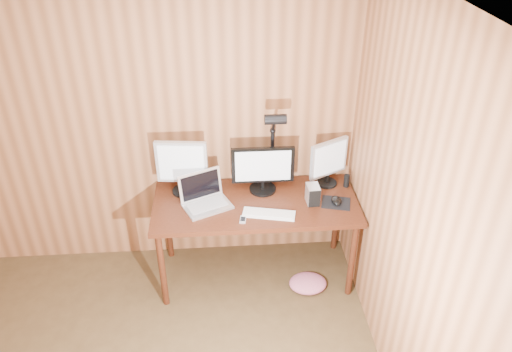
{
  "coord_description": "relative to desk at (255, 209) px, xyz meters",
  "views": [
    {
      "loc": [
        0.69,
        -1.56,
        3.0
      ],
      "look_at": [
        0.93,
        1.58,
        1.02
      ],
      "focal_mm": 35.0,
      "sensor_mm": 36.0,
      "label": 1
    }
  ],
  "objects": [
    {
      "name": "room_shell",
      "position": [
        -0.93,
        -1.7,
        0.62
      ],
      "size": [
        4.0,
        4.0,
        4.0
      ],
      "color": "#49341C",
      "rests_on": "ground"
    },
    {
      "name": "desk",
      "position": [
        0.0,
        0.0,
        0.0
      ],
      "size": [
        1.6,
        0.7,
        0.75
      ],
      "color": "#3F1A0D",
      "rests_on": "floor"
    },
    {
      "name": "monitor_center",
      "position": [
        0.07,
        0.09,
        0.32
      ],
      "size": [
        0.5,
        0.22,
        0.39
      ],
      "rotation": [
        0.0,
        0.0,
        -0.0
      ],
      "color": "black",
      "rests_on": "desk"
    },
    {
      "name": "monitor_left",
      "position": [
        -0.56,
        0.11,
        0.37
      ],
      "size": [
        0.4,
        0.19,
        0.45
      ],
      "rotation": [
        0.0,
        0.0,
        -0.11
      ],
      "color": "black",
      "rests_on": "desk"
    },
    {
      "name": "monitor_right",
      "position": [
        0.61,
        0.14,
        0.33
      ],
      "size": [
        0.32,
        0.19,
        0.4
      ],
      "rotation": [
        0.0,
        0.0,
        0.49
      ],
      "color": "black",
      "rests_on": "desk"
    },
    {
      "name": "laptop",
      "position": [
        -0.4,
        -0.07,
        0.18
      ],
      "size": [
        0.43,
        0.39,
        0.25
      ],
      "rotation": [
        0.0,
        0.0,
        0.43
      ],
      "color": "silver",
      "rests_on": "desk"
    },
    {
      "name": "keyboard",
      "position": [
        0.09,
        -0.25,
        0.13
      ],
      "size": [
        0.41,
        0.2,
        0.02
      ],
      "rotation": [
        0.0,
        0.0,
        -0.22
      ],
      "color": "white",
      "rests_on": "desk"
    },
    {
      "name": "mousepad",
      "position": [
        0.63,
        -0.14,
        0.12
      ],
      "size": [
        0.26,
        0.23,
        0.0
      ],
      "primitive_type": "cube",
      "rotation": [
        0.0,
        0.0,
        -0.26
      ],
      "color": "black",
      "rests_on": "desk"
    },
    {
      "name": "mouse",
      "position": [
        0.63,
        -0.14,
        0.15
      ],
      "size": [
        0.08,
        0.12,
        0.04
      ],
      "primitive_type": "ellipsoid",
      "rotation": [
        0.0,
        0.0,
        -0.07
      ],
      "color": "black",
      "rests_on": "mousepad"
    },
    {
      "name": "hard_drive",
      "position": [
        0.44,
        -0.11,
        0.2
      ],
      "size": [
        0.1,
        0.14,
        0.15
      ],
      "rotation": [
        0.0,
        0.0,
        0.05
      ],
      "color": "silver",
      "rests_on": "desk"
    },
    {
      "name": "phone",
      "position": [
        -0.11,
        -0.3,
        0.13
      ],
      "size": [
        0.06,
        0.09,
        0.01
      ],
      "rotation": [
        0.0,
        0.0,
        -0.15
      ],
      "color": "silver",
      "rests_on": "desk"
    },
    {
      "name": "speaker",
      "position": [
        0.76,
        0.09,
        0.18
      ],
      "size": [
        0.05,
        0.05,
        0.11
      ],
      "primitive_type": "cylinder",
      "color": "black",
      "rests_on": "desk"
    },
    {
      "name": "desk_lamp",
      "position": [
        0.16,
        0.15,
        0.57
      ],
      "size": [
        0.17,
        0.24,
        0.72
      ],
      "rotation": [
        0.0,
        0.0,
        0.25
      ],
      "color": "black",
      "rests_on": "desk"
    },
    {
      "name": "fabric_pile",
      "position": [
        0.42,
        -0.28,
        -0.58
      ],
      "size": [
        0.34,
        0.3,
        0.1
      ],
      "primitive_type": null,
      "rotation": [
        0.0,
        0.0,
        0.14
      ],
      "color": "#C65F7C",
      "rests_on": "floor"
    }
  ]
}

